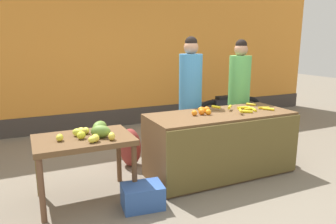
{
  "coord_description": "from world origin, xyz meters",
  "views": [
    {
      "loc": [
        -2.06,
        -3.47,
        1.79
      ],
      "look_at": [
        -0.39,
        0.15,
        0.9
      ],
      "focal_mm": 34.11,
      "sensor_mm": 36.0,
      "label": 1
    }
  ],
  "objects_px": {
    "produce_sack": "(130,147)",
    "produce_crate": "(143,196)",
    "vendor_woman_blue_shirt": "(190,99)",
    "parked_motorcycle": "(230,110)",
    "vendor_woman_green_shirt": "(239,97)"
  },
  "relations": [
    {
      "from": "vendor_woman_green_shirt",
      "to": "produce_sack",
      "type": "distance_m",
      "value": 1.9
    },
    {
      "from": "produce_sack",
      "to": "produce_crate",
      "type": "bearing_deg",
      "value": -102.17
    },
    {
      "from": "vendor_woman_blue_shirt",
      "to": "vendor_woman_green_shirt",
      "type": "height_order",
      "value": "vendor_woman_blue_shirt"
    },
    {
      "from": "vendor_woman_blue_shirt",
      "to": "produce_sack",
      "type": "bearing_deg",
      "value": 173.34
    },
    {
      "from": "parked_motorcycle",
      "to": "produce_sack",
      "type": "relative_size",
      "value": 2.87
    },
    {
      "from": "vendor_woman_blue_shirt",
      "to": "vendor_woman_green_shirt",
      "type": "bearing_deg",
      "value": -1.76
    },
    {
      "from": "vendor_woman_green_shirt",
      "to": "parked_motorcycle",
      "type": "xyz_separation_m",
      "value": [
        0.69,
        1.16,
        -0.51
      ]
    },
    {
      "from": "vendor_woman_blue_shirt",
      "to": "parked_motorcycle",
      "type": "height_order",
      "value": "vendor_woman_blue_shirt"
    },
    {
      "from": "produce_crate",
      "to": "produce_sack",
      "type": "height_order",
      "value": "produce_sack"
    },
    {
      "from": "vendor_woman_blue_shirt",
      "to": "parked_motorcycle",
      "type": "xyz_separation_m",
      "value": [
        1.56,
        1.13,
        -0.53
      ]
    },
    {
      "from": "vendor_woman_green_shirt",
      "to": "produce_crate",
      "type": "distance_m",
      "value": 2.44
    },
    {
      "from": "vendor_woman_green_shirt",
      "to": "produce_sack",
      "type": "height_order",
      "value": "vendor_woman_green_shirt"
    },
    {
      "from": "produce_crate",
      "to": "parked_motorcycle",
      "type": "bearing_deg",
      "value": 39.19
    },
    {
      "from": "vendor_woman_green_shirt",
      "to": "produce_sack",
      "type": "bearing_deg",
      "value": 175.71
    },
    {
      "from": "vendor_woman_blue_shirt",
      "to": "parked_motorcycle",
      "type": "distance_m",
      "value": 2.0
    }
  ]
}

